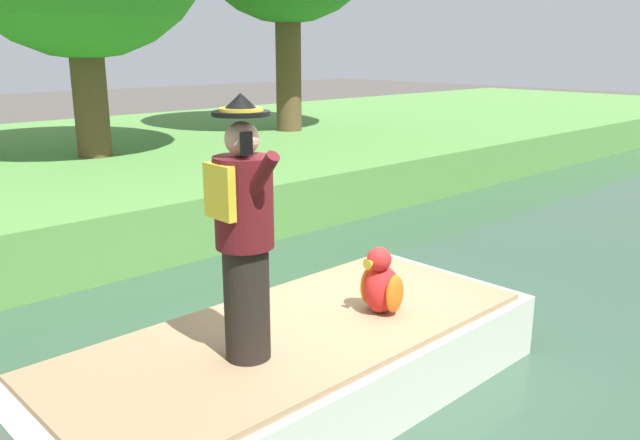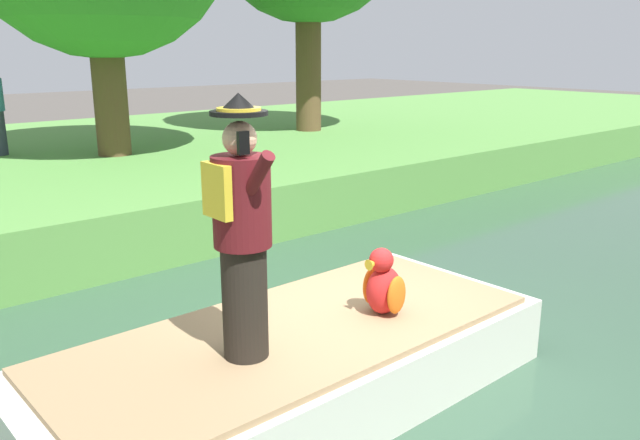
# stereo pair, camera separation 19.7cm
# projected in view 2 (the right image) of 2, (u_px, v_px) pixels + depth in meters

# --- Properties ---
(ground_plane) EXTENTS (80.00, 80.00, 0.00)m
(ground_plane) POSITION_uv_depth(u_px,v_px,m) (364.00, 379.00, 5.72)
(ground_plane) COLOR #4C4742
(canal_water) EXTENTS (7.03, 48.00, 0.10)m
(canal_water) POSITION_uv_depth(u_px,v_px,m) (364.00, 373.00, 5.70)
(canal_water) COLOR #33513D
(canal_water) RESTS_ON ground
(grass_bank_near) EXTENTS (10.73, 48.00, 0.93)m
(grass_bank_near) POSITION_uv_depth(u_px,v_px,m) (34.00, 178.00, 12.11)
(grass_bank_near) COLOR #568E42
(grass_bank_near) RESTS_ON ground
(boat) EXTENTS (1.85, 4.22, 0.61)m
(boat) POSITION_uv_depth(u_px,v_px,m) (296.00, 364.00, 5.13)
(boat) COLOR silver
(boat) RESTS_ON canal_water
(person_pirate) EXTENTS (0.61, 0.42, 1.85)m
(person_pirate) POSITION_uv_depth(u_px,v_px,m) (242.00, 231.00, 4.37)
(person_pirate) COLOR black
(person_pirate) RESTS_ON boat
(parrot_plush) EXTENTS (0.36, 0.34, 0.57)m
(parrot_plush) POSITION_uv_depth(u_px,v_px,m) (383.00, 285.00, 5.28)
(parrot_plush) COLOR red
(parrot_plush) RESTS_ON boat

